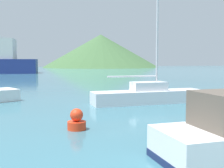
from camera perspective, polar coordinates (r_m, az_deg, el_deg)
sailboat_inner at (r=17.40m, az=7.44°, el=-2.17°), size 7.09×1.70×8.57m
buoy_marker at (r=10.81m, az=-7.19°, el=-7.45°), size 0.70×0.70×0.81m
hill_central at (r=110.75m, az=-2.30°, el=6.74°), size 45.07×45.07×12.77m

